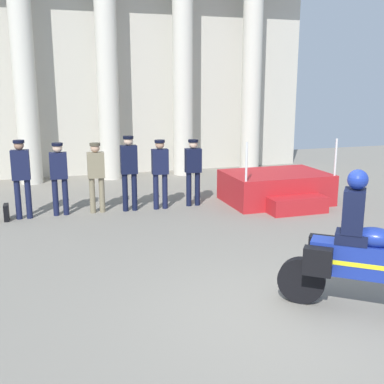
# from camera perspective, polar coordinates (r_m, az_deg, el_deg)

# --- Properties ---
(ground_plane) EXTENTS (28.00, 28.00, 0.00)m
(ground_plane) POSITION_cam_1_polar(r_m,az_deg,el_deg) (6.47, 11.28, -14.50)
(ground_plane) COLOR gray
(colonnade_backdrop) EXTENTS (13.77, 1.49, 7.12)m
(colonnade_backdrop) POSITION_cam_1_polar(r_m,az_deg,el_deg) (15.56, -10.49, 16.06)
(colonnade_backdrop) COLOR beige
(colonnade_backdrop) RESTS_ON ground_plane
(reviewing_stand) EXTENTS (2.49, 2.25, 1.66)m
(reviewing_stand) POSITION_cam_1_polar(r_m,az_deg,el_deg) (12.13, 10.11, 0.43)
(reviewing_stand) COLOR #B21E23
(reviewing_stand) RESTS_ON ground_plane
(officer_in_row_0) EXTENTS (0.39, 0.24, 1.75)m
(officer_in_row_0) POSITION_cam_1_polar(r_m,az_deg,el_deg) (11.03, -19.77, 2.16)
(officer_in_row_0) COLOR #141938
(officer_in_row_0) RESTS_ON ground_plane
(officer_in_row_1) EXTENTS (0.39, 0.24, 1.65)m
(officer_in_row_1) POSITION_cam_1_polar(r_m,az_deg,el_deg) (11.09, -15.63, 2.20)
(officer_in_row_1) COLOR #141938
(officer_in_row_1) RESTS_ON ground_plane
(officer_in_row_2) EXTENTS (0.39, 0.24, 1.62)m
(officer_in_row_2) POSITION_cam_1_polar(r_m,az_deg,el_deg) (11.13, -11.40, 2.37)
(officer_in_row_2) COLOR #7A7056
(officer_in_row_2) RESTS_ON ground_plane
(officer_in_row_3) EXTENTS (0.39, 0.24, 1.76)m
(officer_in_row_3) POSITION_cam_1_polar(r_m,az_deg,el_deg) (11.15, -7.54, 2.96)
(officer_in_row_3) COLOR black
(officer_in_row_3) RESTS_ON ground_plane
(officer_in_row_4) EXTENTS (0.39, 0.24, 1.65)m
(officer_in_row_4) POSITION_cam_1_polar(r_m,az_deg,el_deg) (11.26, -3.84, 2.80)
(officer_in_row_4) COLOR #141938
(officer_in_row_4) RESTS_ON ground_plane
(officer_in_row_5) EXTENTS (0.39, 0.24, 1.62)m
(officer_in_row_5) POSITION_cam_1_polar(r_m,az_deg,el_deg) (11.54, 0.14, 3.00)
(officer_in_row_5) COLOR black
(officer_in_row_5) RESTS_ON ground_plane
(motorcycle_with_rider) EXTENTS (1.71, 1.40, 1.90)m
(motorcycle_with_rider) POSITION_cam_1_polar(r_m,az_deg,el_deg) (6.57, 18.84, -6.98)
(motorcycle_with_rider) COLOR black
(motorcycle_with_rider) RESTS_ON ground_plane
(briefcase_on_ground) EXTENTS (0.10, 0.32, 0.36)m
(briefcase_on_ground) POSITION_cam_1_polar(r_m,az_deg,el_deg) (11.20, -21.32, -2.29)
(briefcase_on_ground) COLOR black
(briefcase_on_ground) RESTS_ON ground_plane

